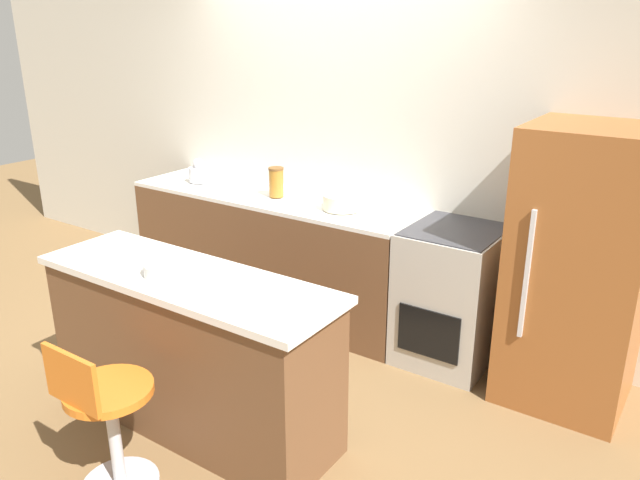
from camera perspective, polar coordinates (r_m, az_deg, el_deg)
ground_plane at (r=4.64m, az=-3.33°, el=-8.36°), size 14.00×14.00×0.00m
wall_back at (r=4.75m, az=1.53°, el=9.02°), size 8.00×0.06×2.60m
back_counter at (r=4.90m, az=-4.30°, el=-0.98°), size 2.36×0.65×0.92m
kitchen_island at (r=3.54m, az=-11.68°, el=-9.90°), size 1.77×0.57×0.91m
oven_range at (r=4.20m, az=11.87°, el=-4.96°), size 0.59×0.66×0.92m
refrigerator at (r=3.85m, az=22.58°, el=-2.50°), size 0.70×0.71×1.64m
stool_chair at (r=3.19m, az=-18.89°, el=-15.21°), size 0.41×0.41×0.82m
kettle at (r=5.18m, az=-11.02°, el=6.08°), size 0.16×0.16×0.19m
mixing_bowl at (r=4.35m, az=2.02°, el=3.51°), size 0.27×0.27×0.10m
canister_jar at (r=4.66m, az=-4.02°, el=5.31°), size 0.11×0.11×0.22m
fruit_bowl at (r=3.36m, az=-13.26°, el=-2.46°), size 0.31×0.31×0.07m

